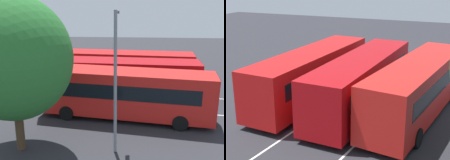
# 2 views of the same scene
# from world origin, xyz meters

# --- Properties ---
(ground_plane) EXTENTS (77.48, 77.48, 0.00)m
(ground_plane) POSITION_xyz_m (0.00, 0.00, 0.00)
(ground_plane) COLOR #2B2B30
(bus_far_left) EXTENTS (11.45, 4.12, 3.17)m
(bus_far_left) POSITION_xyz_m (0.47, -3.33, 1.74)
(bus_far_left) COLOR red
(bus_far_left) RESTS_ON ground
(bus_center_left) EXTENTS (11.33, 3.14, 3.17)m
(bus_center_left) POSITION_xyz_m (0.30, -0.07, 1.74)
(bus_center_left) COLOR #B70C11
(bus_center_left) RESTS_ON ground
(bus_center_right) EXTENTS (11.37, 3.37, 3.17)m
(bus_center_right) POSITION_xyz_m (0.50, 3.30, 1.74)
(bus_center_right) COLOR red
(bus_center_right) RESTS_ON ground
(pedestrian) EXTENTS (0.36, 0.36, 1.79)m
(pedestrian) POSITION_xyz_m (8.13, 0.02, 1.06)
(pedestrian) COLOR #232833
(pedestrian) RESTS_ON ground
(lane_stripe_outer_left) EXTENTS (16.62, 2.01, 0.01)m
(lane_stripe_outer_left) POSITION_xyz_m (0.00, -1.73, 0.00)
(lane_stripe_outer_left) COLOR silver
(lane_stripe_outer_left) RESTS_ON ground
(lane_stripe_inner_left) EXTENTS (16.62, 2.01, 0.01)m
(lane_stripe_inner_left) POSITION_xyz_m (0.00, 1.73, 0.00)
(lane_stripe_inner_left) COLOR silver
(lane_stripe_inner_left) RESTS_ON ground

